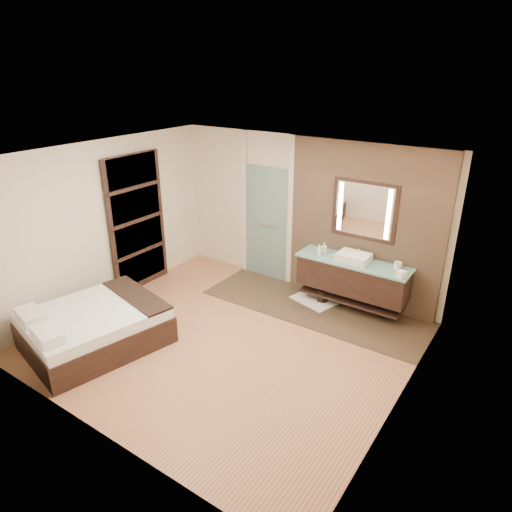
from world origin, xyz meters
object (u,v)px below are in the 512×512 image
Objects in this scene: mirror_unit at (364,210)px; bed at (95,327)px; waste_bin at (322,296)px; vanity at (352,277)px.

mirror_unit is 4.43m from bed.
bed is at bearing -125.37° from waste_bin.
waste_bin is at bearing -171.91° from vanity.
vanity is 0.88× the size of bed.
vanity reaches higher than bed.
vanity is 7.78× the size of waste_bin.
vanity is at bearing 8.09° from waste_bin.
vanity is 1.10m from mirror_unit.
vanity is at bearing 62.77° from bed.
mirror_unit reaches higher than waste_bin.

